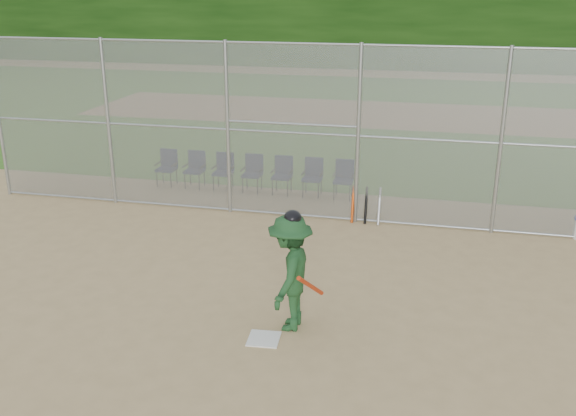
# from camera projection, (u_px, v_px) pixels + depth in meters

# --- Properties ---
(ground) EXTENTS (100.00, 100.00, 0.00)m
(ground) POSITION_uv_depth(u_px,v_px,m) (253.00, 322.00, 10.33)
(ground) COLOR tan
(ground) RESTS_ON ground
(grass_strip) EXTENTS (100.00, 100.00, 0.00)m
(grass_strip) POSITION_uv_depth(u_px,v_px,m) (372.00, 114.00, 26.88)
(grass_strip) COLOR #36681F
(grass_strip) RESTS_ON ground
(dirt_patch_far) EXTENTS (24.00, 24.00, 0.00)m
(dirt_patch_far) POSITION_uv_depth(u_px,v_px,m) (372.00, 114.00, 26.87)
(dirt_patch_far) COLOR tan
(dirt_patch_far) RESTS_ON ground
(backstop_fence) EXTENTS (16.09, 0.09, 4.00)m
(backstop_fence) POSITION_uv_depth(u_px,v_px,m) (313.00, 131.00, 14.24)
(backstop_fence) COLOR gray
(backstop_fence) RESTS_ON ground
(home_plate) EXTENTS (0.52, 0.52, 0.02)m
(home_plate) POSITION_uv_depth(u_px,v_px,m) (264.00, 339.00, 9.83)
(home_plate) COLOR white
(home_plate) RESTS_ON ground
(batter_at_plate) EXTENTS (0.93, 1.37, 1.97)m
(batter_at_plate) POSITION_uv_depth(u_px,v_px,m) (290.00, 272.00, 9.89)
(batter_at_plate) COLOR #1C4722
(batter_at_plate) RESTS_ON ground
(spare_bats) EXTENTS (0.66, 0.27, 0.85)m
(spare_bats) POSITION_uv_depth(u_px,v_px,m) (366.00, 205.00, 14.50)
(spare_bats) COLOR #D84C14
(spare_bats) RESTS_ON ground
(chair_0) EXTENTS (0.54, 0.52, 0.96)m
(chair_0) POSITION_uv_depth(u_px,v_px,m) (166.00, 168.00, 17.18)
(chair_0) COLOR #0F193A
(chair_0) RESTS_ON ground
(chair_1) EXTENTS (0.54, 0.52, 0.96)m
(chair_1) POSITION_uv_depth(u_px,v_px,m) (194.00, 170.00, 17.01)
(chair_1) COLOR #0F193A
(chair_1) RESTS_ON ground
(chair_2) EXTENTS (0.54, 0.52, 0.96)m
(chair_2) POSITION_uv_depth(u_px,v_px,m) (223.00, 172.00, 16.84)
(chair_2) COLOR #0F193A
(chair_2) RESTS_ON ground
(chair_3) EXTENTS (0.54, 0.52, 0.96)m
(chair_3) POSITION_uv_depth(u_px,v_px,m) (252.00, 174.00, 16.67)
(chair_3) COLOR #0F193A
(chair_3) RESTS_ON ground
(chair_4) EXTENTS (0.54, 0.52, 0.96)m
(chair_4) POSITION_uv_depth(u_px,v_px,m) (282.00, 176.00, 16.50)
(chair_4) COLOR #0F193A
(chair_4) RESTS_ON ground
(chair_5) EXTENTS (0.54, 0.52, 0.96)m
(chair_5) POSITION_uv_depth(u_px,v_px,m) (312.00, 178.00, 16.33)
(chair_5) COLOR #0F193A
(chair_5) RESTS_ON ground
(chair_6) EXTENTS (0.54, 0.52, 0.96)m
(chair_6) POSITION_uv_depth(u_px,v_px,m) (343.00, 180.00, 16.16)
(chair_6) COLOR #0F193A
(chair_6) RESTS_ON ground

